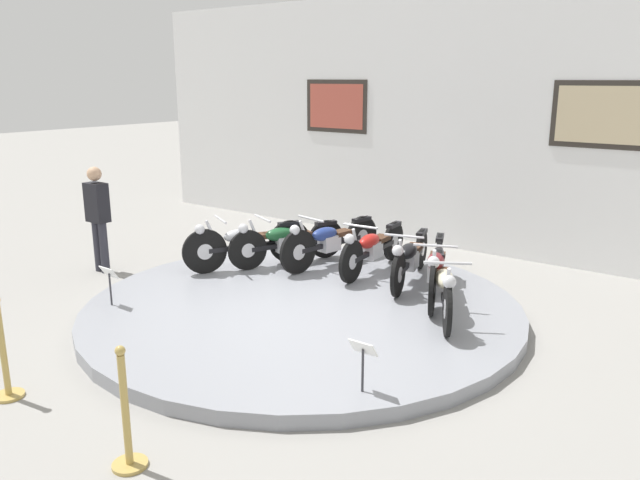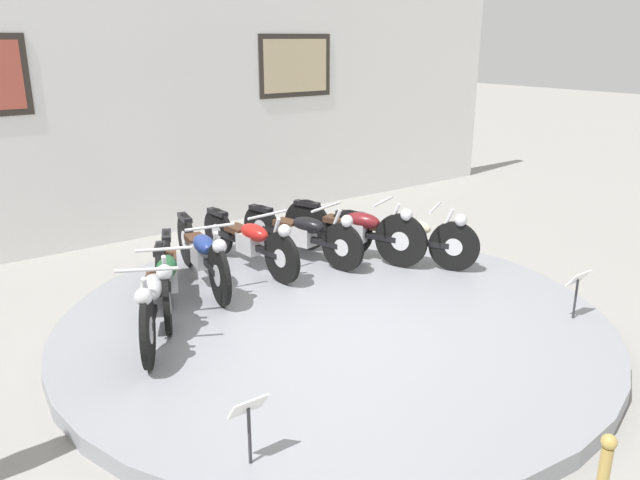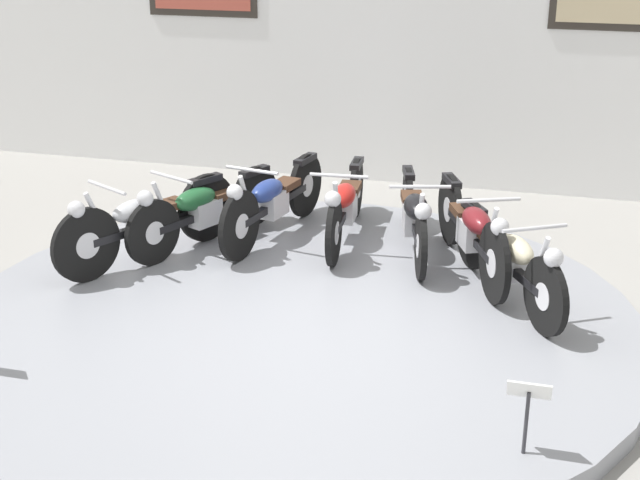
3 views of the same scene
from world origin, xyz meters
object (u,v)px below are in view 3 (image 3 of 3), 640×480
at_px(motorcycle_black, 414,214).
at_px(motorcycle_blue, 272,199).
at_px(motorcycle_green, 203,208).
at_px(motorcycle_red, 345,203).
at_px(info_placard_front_centre, 528,400).
at_px(motorcycle_maroon, 472,229).
at_px(motorcycle_cream, 509,258).
at_px(motorcycle_silver, 146,220).

bearing_deg(motorcycle_black, motorcycle_blue, 179.87).
relative_size(motorcycle_green, motorcycle_red, 0.93).
distance_m(motorcycle_blue, info_placard_front_centre, 4.02).
xyz_separation_m(motorcycle_maroon, motorcycle_cream, (0.36, -0.52, -0.03)).
xyz_separation_m(motorcycle_cream, info_placard_front_centre, (0.27, -2.20, -0.01)).
bearing_deg(motorcycle_cream, motorcycle_blue, 159.48).
distance_m(motorcycle_silver, motorcycle_maroon, 2.94).
height_order(motorcycle_red, motorcycle_maroon, motorcycle_maroon).
height_order(motorcycle_blue, motorcycle_red, motorcycle_blue).
relative_size(motorcycle_cream, info_placard_front_centre, 3.38).
distance_m(motorcycle_silver, info_placard_front_centre, 4.15).
height_order(motorcycle_red, motorcycle_cream, motorcycle_cream).
distance_m(motorcycle_green, info_placard_front_centre, 4.18).
relative_size(motorcycle_green, motorcycle_black, 0.96).
bearing_deg(motorcycle_green, motorcycle_cream, -10.10).
bearing_deg(info_placard_front_centre, motorcycle_red, 120.62).
bearing_deg(motorcycle_cream, motorcycle_maroon, 124.36).
bearing_deg(motorcycle_red, motorcycle_silver, -148.72).
distance_m(motorcycle_green, motorcycle_red, 1.36).
bearing_deg(motorcycle_blue, motorcycle_black, -0.13).
height_order(motorcycle_maroon, info_placard_front_centre, motorcycle_maroon).
xyz_separation_m(motorcycle_blue, motorcycle_maroon, (1.97, -0.35, 0.01)).
height_order(motorcycle_green, motorcycle_maroon, motorcycle_maroon).
xyz_separation_m(motorcycle_silver, motorcycle_green, (0.35, 0.51, -0.02)).
bearing_deg(motorcycle_silver, motorcycle_black, 20.40).
distance_m(motorcycle_silver, motorcycle_black, 2.48).
xyz_separation_m(motorcycle_red, motorcycle_maroon, (1.27, -0.47, 0.03)).
bearing_deg(motorcycle_cream, motorcycle_red, 148.62).
relative_size(motorcycle_black, info_placard_front_centre, 3.71).
bearing_deg(motorcycle_red, motorcycle_green, -159.64).
bearing_deg(motorcycle_black, motorcycle_cream, -43.04).
relative_size(motorcycle_silver, info_placard_front_centre, 3.53).
bearing_deg(motorcycle_cream, motorcycle_silver, 179.97).
relative_size(motorcycle_green, motorcycle_blue, 0.91).
xyz_separation_m(motorcycle_black, motorcycle_maroon, (0.57, -0.35, 0.03)).
height_order(motorcycle_silver, motorcycle_cream, motorcycle_silver).
height_order(motorcycle_red, info_placard_front_centre, motorcycle_red).
distance_m(motorcycle_red, motorcycle_black, 0.71).
relative_size(motorcycle_black, motorcycle_cream, 1.10).
bearing_deg(motorcycle_green, motorcycle_silver, -124.24).
relative_size(motorcycle_silver, motorcycle_maroon, 0.96).
bearing_deg(info_placard_front_centre, motorcycle_maroon, 102.88).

